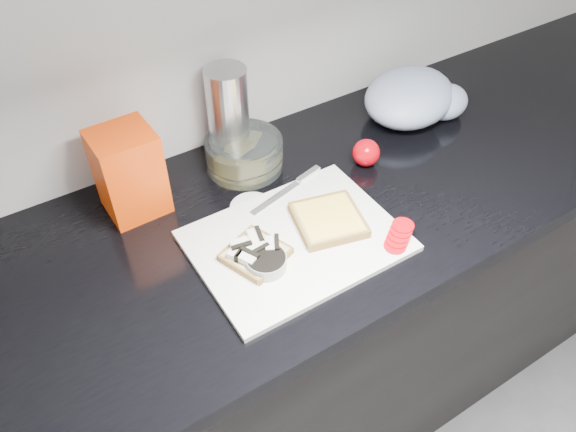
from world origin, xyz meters
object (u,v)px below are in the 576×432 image
object	(u,v)px
steel_canister	(229,114)
glass_bowl	(244,154)
bread_bag	(129,173)
cutting_board	(296,241)

from	to	relation	value
steel_canister	glass_bowl	bearing A→B (deg)	-85.69
glass_bowl	bread_bag	world-z (taller)	bread_bag
bread_bag	steel_canister	size ratio (longest dim) A/B	0.85
steel_canister	bread_bag	bearing A→B (deg)	-168.00
bread_bag	steel_canister	bearing A→B (deg)	10.41
glass_bowl	steel_canister	distance (m)	0.09
glass_bowl	bread_bag	bearing A→B (deg)	179.68
cutting_board	glass_bowl	xyz separation A→B (m)	(0.03, 0.27, 0.03)
cutting_board	steel_canister	world-z (taller)	steel_canister
glass_bowl	bread_bag	xyz separation A→B (m)	(-0.26, 0.00, 0.06)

